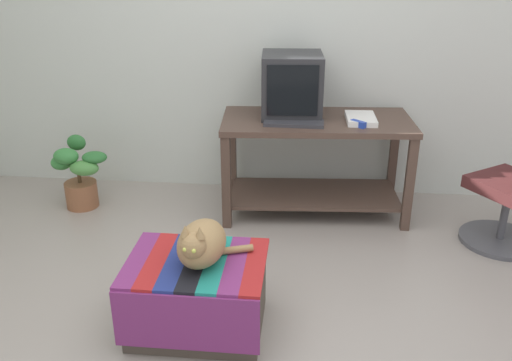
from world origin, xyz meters
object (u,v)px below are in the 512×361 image
(keyboard, at_px, (294,123))
(stapler, at_px, (358,124))
(book, at_px, (361,119))
(ottoman_with_blanket, at_px, (197,295))
(potted_plant, at_px, (79,175))
(desk, at_px, (316,150))
(cat, at_px, (201,244))
(tv_monitor, at_px, (292,86))

(keyboard, relative_size, stapler, 3.64)
(keyboard, xyz_separation_m, book, (0.45, 0.12, 0.01))
(ottoman_with_blanket, bearing_deg, potted_plant, 131.20)
(book, bearing_deg, desk, 173.06)
(cat, distance_m, stapler, 1.53)
(tv_monitor, distance_m, keyboard, 0.30)
(ottoman_with_blanket, height_order, stapler, stapler)
(tv_monitor, distance_m, potted_plant, 1.69)
(book, xyz_separation_m, stapler, (-0.03, -0.12, 0.00))
(book, bearing_deg, cat, -122.96)
(tv_monitor, relative_size, potted_plant, 0.83)
(keyboard, bearing_deg, ottoman_with_blanket, -107.22)
(ottoman_with_blanket, height_order, potted_plant, potted_plant)
(desk, relative_size, ottoman_with_blanket, 1.97)
(potted_plant, height_order, stapler, stapler)
(desk, height_order, tv_monitor, tv_monitor)
(keyboard, bearing_deg, tv_monitor, 98.94)
(tv_monitor, xyz_separation_m, ottoman_with_blanket, (-0.40, -1.49, -0.72))
(cat, height_order, stapler, stapler)
(cat, bearing_deg, stapler, 63.45)
(potted_plant, bearing_deg, stapler, -1.19)
(desk, bearing_deg, cat, -114.91)
(desk, relative_size, cat, 3.63)
(potted_plant, bearing_deg, desk, 3.63)
(desk, height_order, stapler, stapler)
(potted_plant, bearing_deg, tv_monitor, 6.83)
(keyboard, relative_size, ottoman_with_blanket, 0.58)
(desk, xyz_separation_m, cat, (-0.55, -1.43, 0.02))
(stapler, bearing_deg, keyboard, 133.26)
(tv_monitor, height_order, book, tv_monitor)
(ottoman_with_blanket, distance_m, cat, 0.31)
(cat, xyz_separation_m, stapler, (0.82, 1.28, 0.23))
(tv_monitor, distance_m, ottoman_with_blanket, 1.70)
(desk, height_order, cat, desk)
(desk, height_order, book, book)
(keyboard, relative_size, book, 1.36)
(tv_monitor, relative_size, cat, 1.18)
(tv_monitor, relative_size, ottoman_with_blanket, 0.64)
(keyboard, bearing_deg, book, 16.85)
(tv_monitor, bearing_deg, stapler, -30.27)
(desk, distance_m, keyboard, 0.32)
(potted_plant, bearing_deg, keyboard, -1.50)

